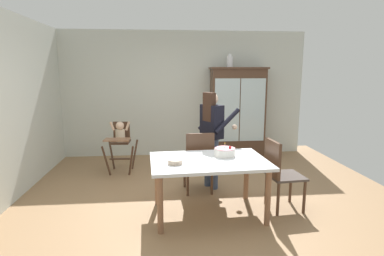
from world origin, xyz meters
TOP-DOWN VIEW (x-y plane):
  - ground_plane at (0.00, 0.00)m, footprint 6.24×6.24m
  - wall_back at (0.00, 2.63)m, footprint 5.32×0.06m
  - china_cabinet at (1.15, 2.37)m, footprint 1.21×0.48m
  - ceramic_vase at (0.96, 2.37)m, footprint 0.13×0.13m
  - high_chair_with_toddler at (-1.24, 1.45)m, footprint 0.61×0.71m
  - adult_person at (0.31, 0.54)m, footprint 0.66×0.66m
  - dining_table at (0.12, -0.40)m, footprint 1.53×1.07m
  - birthday_cake at (0.35, -0.24)m, footprint 0.28×0.28m
  - serving_bowl at (-0.32, -0.54)m, footprint 0.18×0.18m
  - dining_chair_far_side at (0.07, 0.31)m, footprint 0.46×0.46m
  - dining_chair_right_end at (1.07, -0.35)m, footprint 0.48×0.48m

SIDE VIEW (x-z plane):
  - ground_plane at x=0.00m, z-range 0.00..0.00m
  - dining_chair_far_side at x=0.07m, z-range 0.08..1.04m
  - dining_chair_right_end at x=1.07m, z-range 0.08..1.04m
  - dining_table at x=0.12m, z-range 0.28..1.02m
  - high_chair_with_toddler at x=-1.24m, z-range 0.18..1.13m
  - serving_bowl at x=-0.32m, z-range 0.74..0.79m
  - birthday_cake at x=0.35m, z-range 0.70..0.89m
  - adult_person at x=0.31m, z-range 0.20..1.73m
  - china_cabinet at x=1.15m, z-range 0.01..1.94m
  - wall_back at x=0.00m, z-range 0.00..2.70m
  - ceramic_vase at x=0.96m, z-range 1.91..2.18m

